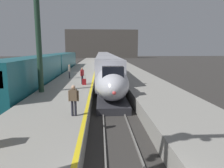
{
  "coord_description": "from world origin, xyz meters",
  "views": [
    {
      "loc": [
        -0.93,
        -4.4,
        4.65
      ],
      "look_at": [
        0.02,
        12.43,
        1.8
      ],
      "focal_mm": 33.57,
      "sensor_mm": 36.0,
      "label": 1
    }
  ],
  "objects": [
    {
      "name": "rail_main_left",
      "position": [
        -0.75,
        27.5,
        0.06
      ],
      "size": [
        0.08,
        110.0,
        0.12
      ],
      "primitive_type": "cube",
      "color": "slate",
      "rests_on": "ground"
    },
    {
      "name": "rolling_suitcase",
      "position": [
        -2.57,
        16.55,
        1.35
      ],
      "size": [
        0.4,
        0.22,
        0.98
      ],
      "color": "maroon",
      "rests_on": "platform_left"
    },
    {
      "name": "regional_train_adjacent",
      "position": [
        -8.1,
        26.91,
        2.13
      ],
      "size": [
        2.85,
        36.6,
        3.8
      ],
      "color": "#145660",
      "rests_on": "ground"
    },
    {
      "name": "passenger_mid_platform",
      "position": [
        -4.73,
        21.42,
        2.04
      ],
      "size": [
        0.31,
        0.55,
        1.69
      ],
      "color": "#23232D",
      "rests_on": "platform_left"
    },
    {
      "name": "rail_main_right",
      "position": [
        0.75,
        27.5,
        0.06
      ],
      "size": [
        0.08,
        110.0,
        0.12
      ],
      "primitive_type": "cube",
      "color": "slate",
      "rests_on": "ground"
    },
    {
      "name": "highspeed_train_main",
      "position": [
        0.0,
        36.9,
        1.96
      ],
      "size": [
        2.92,
        56.27,
        3.6
      ],
      "color": "silver",
      "rests_on": "ground"
    },
    {
      "name": "terminus_back_wall",
      "position": [
        0.0,
        102.0,
        7.0
      ],
      "size": [
        36.0,
        2.0,
        14.0
      ],
      "primitive_type": "cube",
      "color": "#4C4742",
      "rests_on": "ground"
    },
    {
      "name": "passenger_far_waiting",
      "position": [
        -2.37,
        6.61,
        2.04
      ],
      "size": [
        0.57,
        0.24,
        1.69
      ],
      "color": "#23232D",
      "rests_on": "platform_left"
    },
    {
      "name": "passenger_near_edge",
      "position": [
        -2.79,
        17.09,
        2.04
      ],
      "size": [
        0.36,
        0.53,
        1.69
      ],
      "color": "#23232D",
      "rests_on": "platform_left"
    },
    {
      "name": "rail_secondary_left",
      "position": [
        -8.85,
        27.5,
        0.06
      ],
      "size": [
        0.08,
        110.0,
        0.12
      ],
      "primitive_type": "cube",
      "color": "slate",
      "rests_on": "ground"
    },
    {
      "name": "platform_right",
      "position": [
        4.05,
        24.75,
        0.53
      ],
      "size": [
        4.8,
        110.0,
        1.05
      ],
      "primitive_type": "cube",
      "color": "gray",
      "rests_on": "ground"
    },
    {
      "name": "platform_left",
      "position": [
        -4.05,
        24.75,
        0.53
      ],
      "size": [
        4.8,
        110.0,
        1.05
      ],
      "primitive_type": "cube",
      "color": "gray",
      "rests_on": "ground"
    },
    {
      "name": "platform_left_safety_stripe",
      "position": [
        -1.77,
        24.75,
        1.05
      ],
      "size": [
        0.2,
        107.8,
        0.01
      ],
      "primitive_type": "cube",
      "color": "yellow",
      "rests_on": "platform_left"
    },
    {
      "name": "station_column_mid",
      "position": [
        -5.9,
        13.19,
        6.68
      ],
      "size": [
        4.0,
        0.68,
        9.39
      ],
      "color": "#1E3828",
      "rests_on": "platform_left"
    },
    {
      "name": "rail_secondary_right",
      "position": [
        -7.35,
        27.5,
        0.06
      ],
      "size": [
        0.08,
        110.0,
        0.12
      ],
      "primitive_type": "cube",
      "color": "slate",
      "rests_on": "ground"
    }
  ]
}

